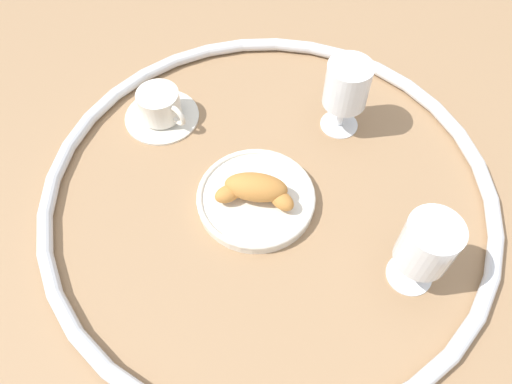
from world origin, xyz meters
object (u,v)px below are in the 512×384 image
(coffee_cup_near, at_px, (161,108))
(croissant_large, at_px, (256,190))
(juice_glass_left, at_px, (426,247))
(pastry_plate, at_px, (256,198))
(juice_glass_right, at_px, (347,87))

(coffee_cup_near, bearing_deg, croissant_large, 146.87)
(coffee_cup_near, xyz_separation_m, juice_glass_left, (-0.47, 0.20, 0.07))
(coffee_cup_near, distance_m, juice_glass_left, 0.51)
(croissant_large, relative_size, juice_glass_left, 0.97)
(pastry_plate, xyz_separation_m, croissant_large, (-0.00, 0.00, 0.03))
(croissant_large, height_order, coffee_cup_near, croissant_large)
(pastry_plate, height_order, croissant_large, croissant_large)
(juice_glass_right, bearing_deg, croissant_large, 62.81)
(juice_glass_left, distance_m, juice_glass_right, 0.31)
(coffee_cup_near, relative_size, juice_glass_right, 0.97)
(coffee_cup_near, distance_m, juice_glass_right, 0.33)
(pastry_plate, xyz_separation_m, coffee_cup_near, (0.21, -0.14, 0.01))
(coffee_cup_near, bearing_deg, juice_glass_right, -168.59)
(pastry_plate, bearing_deg, coffee_cup_near, -32.57)
(croissant_large, bearing_deg, juice_glass_left, 165.62)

